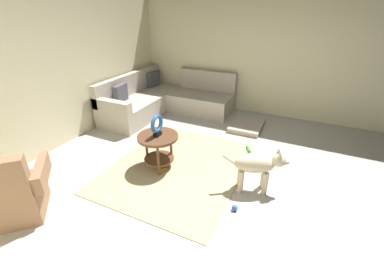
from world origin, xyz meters
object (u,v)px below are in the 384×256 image
object	(u,v)px
dog_toy_rope	(248,149)
dog_toy_bone	(161,170)
sectional_couch	(164,100)
dog_bed_mat	(247,125)
armchair	(10,195)
torus_sculpture	(157,125)
dog	(257,166)
dog_toy_ball	(235,208)
side_table	(158,143)

from	to	relation	value
dog_toy_rope	dog_toy_bone	size ratio (longest dim) A/B	0.98
sectional_couch	dog_bed_mat	world-z (taller)	sectional_couch
armchair	dog_toy_rope	bearing A→B (deg)	6.44
dog_toy_bone	torus_sculpture	bearing A→B (deg)	42.26
torus_sculpture	dog	size ratio (longest dim) A/B	0.40
dog_bed_mat	dog_toy_rope	xyz separation A→B (m)	(-0.90, -0.25, -0.02)
torus_sculpture	dog_toy_rope	bearing A→B (deg)	-46.82
dog_bed_mat	dog_toy_rope	bearing A→B (deg)	-164.52
dog_toy_ball	dog_toy_rope	size ratio (longest dim) A/B	0.41
dog	dog_toy_rope	world-z (taller)	dog
armchair	side_table	distance (m)	1.86
side_table	dog_toy_ball	distance (m)	1.43
sectional_couch	side_table	xyz separation A→B (m)	(-1.96, -1.07, 0.13)
dog_bed_mat	dog	world-z (taller)	dog
torus_sculpture	dog_toy_ball	size ratio (longest dim) A/B	4.44
sectional_couch	dog_toy_rope	xyz separation A→B (m)	(-0.90, -2.19, -0.26)
sectional_couch	dog_toy_bone	world-z (taller)	sectional_couch
torus_sculpture	dog_toy_ball	world-z (taller)	torus_sculpture
torus_sculpture	dog_bed_mat	world-z (taller)	torus_sculpture
side_table	dog	distance (m)	1.45
torus_sculpture	dog_toy_bone	distance (m)	0.70
dog_toy_rope	torus_sculpture	bearing A→B (deg)	133.18
dog_toy_ball	dog_toy_bone	bearing A→B (deg)	76.04
side_table	dog_bed_mat	distance (m)	2.17
dog	dog_toy_rope	distance (m)	1.08
dog_bed_mat	dog	size ratio (longest dim) A/B	0.98
side_table	torus_sculpture	size ratio (longest dim) A/B	1.84
torus_sculpture	dog	bearing A→B (deg)	-86.65
armchair	dog_toy_ball	world-z (taller)	armchair
dog_toy_ball	sectional_couch	bearing A→B (deg)	45.20
torus_sculpture	dog	distance (m)	1.48
torus_sculpture	dog_toy_ball	xyz separation A→B (m)	(-0.41, -1.31, -0.67)
dog_toy_ball	dog_bed_mat	bearing A→B (deg)	10.55
dog_toy_ball	armchair	bearing A→B (deg)	117.17
dog_toy_rope	side_table	bearing A→B (deg)	133.18
torus_sculpture	side_table	bearing A→B (deg)	90.00
armchair	dog	xyz separation A→B (m)	(1.66, -2.41, 0.05)
side_table	dog_toy_bone	world-z (taller)	side_table
dog	torus_sculpture	bearing A→B (deg)	-106.34
side_table	dog	xyz separation A→B (m)	(0.08, -1.44, -0.04)
dog_bed_mat	dog_toy_ball	world-z (taller)	dog_bed_mat
dog	dog_bed_mat	bearing A→B (deg)	177.29
sectional_couch	dog_bed_mat	size ratio (longest dim) A/B	2.81
dog_toy_rope	sectional_couch	bearing A→B (deg)	67.61
dog	dog_toy_ball	xyz separation A→B (m)	(-0.49, 0.13, -0.34)
dog_bed_mat	dog	xyz separation A→B (m)	(-1.87, -0.57, 0.33)
sectional_couch	side_table	bearing A→B (deg)	-151.39
armchair	dog_toy_bone	size ratio (longest dim) A/B	5.50
side_table	dog_bed_mat	size ratio (longest dim) A/B	0.75
dog_bed_mat	dog_toy_ball	distance (m)	2.40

